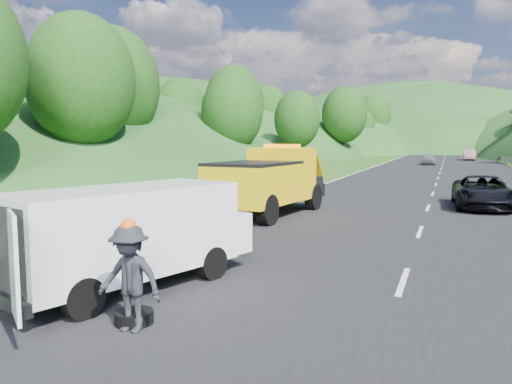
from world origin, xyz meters
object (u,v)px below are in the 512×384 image
at_px(tow_truck, 269,181).
at_px(passing_suv, 482,208).
at_px(woman, 224,235).
at_px(child, 181,250).
at_px(worker, 131,332).
at_px(suitcase, 118,232).
at_px(white_van, 130,232).
at_px(spare_tire, 134,324).

height_order(tow_truck, passing_suv, tow_truck).
bearing_deg(woman, passing_suv, -24.93).
xyz_separation_m(tow_truck, child, (-0.07, -6.75, -1.35)).
distance_m(worker, suitcase, 7.27).
bearing_deg(suitcase, woman, 37.94).
xyz_separation_m(tow_truck, worker, (2.09, -12.04, -1.35)).
relative_size(tow_truck, passing_suv, 1.34).
height_order(white_van, passing_suv, white_van).
bearing_deg(passing_suv, tow_truck, -149.88).
bearing_deg(woman, tow_truck, 15.97).
relative_size(tow_truck, child, 6.21).
bearing_deg(suitcase, passing_suv, 47.89).
xyz_separation_m(worker, spare_tire, (-0.15, 0.29, 0.00)).
relative_size(white_van, passing_suv, 1.24).
height_order(tow_truck, suitcase, tow_truck).
xyz_separation_m(tow_truck, spare_tire, (1.94, -11.75, -1.35)).
relative_size(child, passing_suv, 0.22).
height_order(suitcase, spare_tire, suitcase).
xyz_separation_m(woman, spare_tire, (1.83, -7.38, 0.00)).
bearing_deg(passing_suv, spare_tire, -112.12).
bearing_deg(passing_suv, child, -126.57).
xyz_separation_m(tow_truck, suitcase, (-2.41, -6.33, -1.10)).
distance_m(child, passing_suv, 14.26).
bearing_deg(white_van, suitcase, 147.49).
height_order(white_van, worker, white_van).
relative_size(tow_truck, woman, 4.00).
xyz_separation_m(tow_truck, passing_suv, (7.90, 5.08, -1.35)).
height_order(spare_tire, passing_suv, passing_suv).
relative_size(tow_truck, worker, 4.02).
relative_size(child, suitcase, 2.09).
xyz_separation_m(child, suitcase, (-2.34, 0.42, 0.26)).
bearing_deg(child, passing_suv, 63.47).
height_order(woman, worker, woman).
height_order(tow_truck, child, tow_truck).
bearing_deg(child, woman, 93.36).
relative_size(woman, passing_suv, 0.33).
distance_m(child, suitcase, 2.39).
bearing_deg(spare_tire, white_van, 126.23).
distance_m(tow_truck, white_van, 10.15).
bearing_deg(woman, worker, -150.90).
bearing_deg(worker, tow_truck, 98.78).
distance_m(white_van, child, 3.65).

